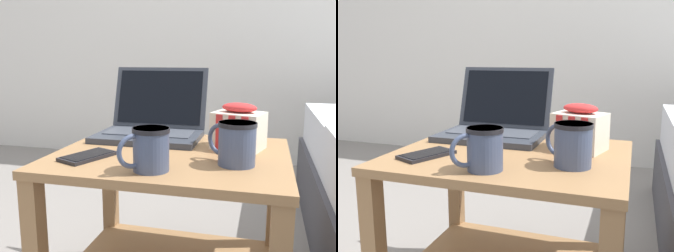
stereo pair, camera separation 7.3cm
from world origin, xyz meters
TOP-DOWN VIEW (x-y plane):
  - bedside_table at (0.00, 0.00)m, footprint 0.62×0.51m
  - laptop at (-0.11, 0.18)m, footprint 0.32×0.28m
  - mug_front_left at (0.18, -0.07)m, footprint 0.12×0.10m
  - mug_front_right at (-0.01, -0.17)m, footprint 0.10×0.11m
  - snack_bag at (0.17, 0.09)m, footprint 0.16×0.14m
  - cell_phone at (-0.19, -0.11)m, footprint 0.12×0.16m

SIDE VIEW (x-z plane):
  - bedside_table at x=0.00m, z-range 0.07..0.54m
  - cell_phone at x=-0.19m, z-range 0.47..0.48m
  - laptop at x=-0.11m, z-range 0.41..0.62m
  - mug_front_right at x=-0.01m, z-range 0.48..0.57m
  - mug_front_left at x=0.18m, z-range 0.48..0.58m
  - snack_bag at x=0.17m, z-range 0.46..0.59m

